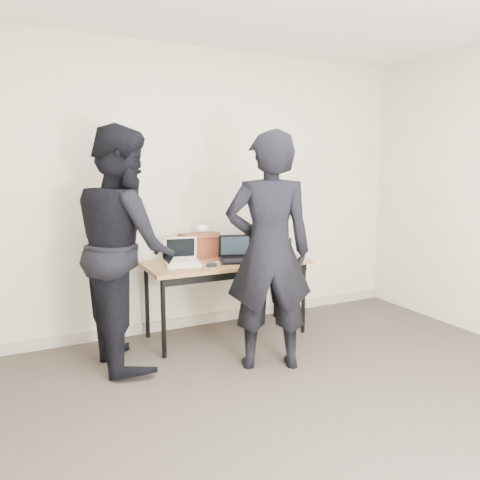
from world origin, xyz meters
TOP-DOWN VIEW (x-y plane):
  - room at (0.00, 0.00)m, footprint 4.60×4.60m
  - desk at (0.08, 1.84)m, footprint 1.50×0.66m
  - laptop_beige at (-0.35, 1.87)m, footprint 0.35×0.34m
  - laptop_center at (0.16, 1.80)m, footprint 0.38×0.37m
  - laptop_right at (0.54, 2.01)m, footprint 0.52×0.52m
  - leather_satchel at (-0.10, 2.07)m, footprint 0.37×0.20m
  - tissue at (-0.07, 2.07)m, footprint 0.14×0.11m
  - equipment_box at (0.71, 2.03)m, footprint 0.29×0.25m
  - power_brick at (-0.14, 1.67)m, footprint 0.08×0.05m
  - cables at (0.23, 1.82)m, footprint 0.99×0.41m
  - person_typist at (0.10, 1.08)m, footprint 0.79×0.66m
  - person_observer at (-0.89, 1.67)m, footprint 0.76×0.96m
  - baseboard at (0.00, 2.23)m, footprint 4.50×0.03m

SIDE VIEW (x-z plane):
  - baseboard at x=0.00m, z-range 0.00..0.10m
  - desk at x=0.08m, z-range 0.30..1.02m
  - cables at x=0.23m, z-range 0.72..0.73m
  - power_brick at x=-0.14m, z-range 0.72..0.75m
  - laptop_beige at x=-0.35m, z-range 0.65..0.89m
  - laptop_center at x=0.16m, z-range 0.66..0.89m
  - laptop_right at x=0.54m, z-range 0.64..0.92m
  - equipment_box at x=0.71m, z-range 0.72..0.87m
  - leather_satchel at x=-0.10m, z-range 0.72..0.97m
  - person_typist at x=0.10m, z-range 0.00..1.86m
  - person_observer at x=-0.89m, z-range 0.00..1.91m
  - tissue at x=-0.07m, z-range 0.97..1.04m
  - room at x=0.00m, z-range -0.05..2.75m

